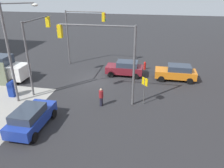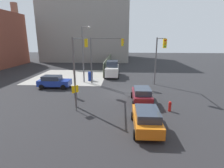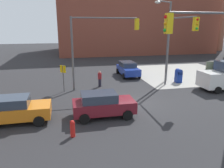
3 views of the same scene
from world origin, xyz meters
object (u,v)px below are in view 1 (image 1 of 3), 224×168
at_px(sedan_maroon, 125,68).
at_px(van_white_delivery, 0,68).
at_px(traffic_signal_nw_corner, 104,48).
at_px(coupe_blue, 31,117).
at_px(fire_hydrant, 145,65).
at_px(pedestrian_crossing, 101,97).
at_px(sedan_orange, 176,72).
at_px(traffic_signal_se_corner, 82,28).
at_px(street_lamp_corner, 13,47).
at_px(traffic_signal_ne_corner, 36,41).
at_px(mailbox_blue, 12,88).

xyz_separation_m(sedan_maroon, van_white_delivery, (12.55, 3.69, 0.44)).
relative_size(traffic_signal_nw_corner, coupe_blue, 1.56).
distance_m(fire_hydrant, van_white_delivery, 15.78).
bearing_deg(pedestrian_crossing, sedan_orange, 2.12).
bearing_deg(traffic_signal_se_corner, street_lamp_corner, 77.54).
relative_size(traffic_signal_se_corner, sedan_maroon, 1.64).
relative_size(traffic_signal_nw_corner, traffic_signal_ne_corner, 1.00).
bearing_deg(traffic_signal_ne_corner, fire_hydrant, -143.86).
relative_size(mailbox_blue, pedestrian_crossing, 0.91).
height_order(traffic_signal_nw_corner, fire_hydrant, traffic_signal_nw_corner).
height_order(traffic_signal_ne_corner, sedan_orange, traffic_signal_ne_corner).
relative_size(traffic_signal_ne_corner, street_lamp_corner, 0.81).
height_order(mailbox_blue, sedan_maroon, sedan_maroon).
bearing_deg(pedestrian_crossing, traffic_signal_se_corner, 70.79).
distance_m(traffic_signal_nw_corner, sedan_orange, 9.59).
bearing_deg(street_lamp_corner, fire_hydrant, -135.31).
distance_m(coupe_blue, pedestrian_crossing, 5.58).
relative_size(fire_hydrant, coupe_blue, 0.23).
bearing_deg(van_white_delivery, pedestrian_crossing, 163.64).
bearing_deg(van_white_delivery, traffic_signal_nw_corner, 166.98).
xyz_separation_m(street_lamp_corner, mailbox_blue, (1.30, -0.59, -3.94)).
relative_size(traffic_signal_nw_corner, van_white_delivery, 1.20).
distance_m(street_lamp_corner, van_white_delivery, 6.93).
xyz_separation_m(traffic_signal_ne_corner, street_lamp_corner, (0.40, 2.85, 0.12)).
bearing_deg(coupe_blue, street_lamp_corner, -50.38).
relative_size(street_lamp_corner, van_white_delivery, 1.48).
distance_m(sedan_orange, pedestrian_crossing, 9.36).
bearing_deg(fire_hydrant, sedan_orange, 142.95).
xyz_separation_m(street_lamp_corner, sedan_orange, (-13.28, -7.24, -3.86)).
distance_m(mailbox_blue, pedestrian_crossing, 8.20).
distance_m(traffic_signal_ne_corner, van_white_delivery, 6.13).
xyz_separation_m(street_lamp_corner, coupe_blue, (-2.92, 3.53, -3.86)).
bearing_deg(street_lamp_corner, pedestrian_crossing, -176.77).
relative_size(traffic_signal_se_corner, mailbox_blue, 4.55).
distance_m(traffic_signal_ne_corner, sedan_orange, 14.11).
xyz_separation_m(traffic_signal_ne_corner, sedan_maroon, (-7.47, -4.62, -3.74)).
xyz_separation_m(traffic_signal_se_corner, sedan_maroon, (-5.64, 2.61, -3.75)).
height_order(traffic_signal_se_corner, mailbox_blue, traffic_signal_se_corner).
distance_m(traffic_signal_nw_corner, mailbox_blue, 9.19).
bearing_deg(fire_hydrant, sedan_maroon, 48.72).
bearing_deg(fire_hydrant, pedestrian_crossing, 72.30).
bearing_deg(sedan_orange, traffic_signal_se_corner, -14.47).
height_order(sedan_orange, pedestrian_crossing, sedan_orange).
xyz_separation_m(fire_hydrant, van_white_delivery, (14.58, 6.00, 0.79)).
bearing_deg(sedan_maroon, traffic_signal_ne_corner, 31.76).
xyz_separation_m(traffic_signal_nw_corner, sedan_maroon, (-0.87, -6.39, -3.83)).
bearing_deg(sedan_orange, street_lamp_corner, 28.59).
relative_size(traffic_signal_se_corner, fire_hydrant, 6.91).
height_order(street_lamp_corner, pedestrian_crossing, street_lamp_corner).
bearing_deg(pedestrian_crossing, traffic_signal_ne_corner, 114.34).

